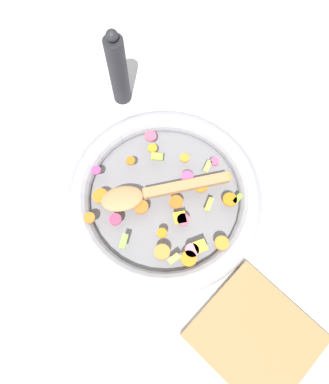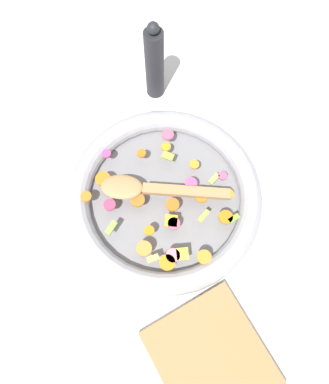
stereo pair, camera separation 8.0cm
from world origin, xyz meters
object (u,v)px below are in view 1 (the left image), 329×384
at_px(skillet, 164,196).
at_px(wooden_spoon, 151,193).
at_px(pepper_mill, 118,70).
at_px(cutting_board, 255,337).

distance_m(skillet, wooden_spoon, 0.05).
distance_m(skillet, pepper_mill, 0.31).
distance_m(wooden_spoon, cutting_board, 0.36).
xyz_separation_m(skillet, cutting_board, (-0.33, 0.08, -0.01)).
relative_size(pepper_mill, cutting_board, 1.02).
bearing_deg(pepper_mill, wooden_spoon, 149.12).
height_order(pepper_mill, cutting_board, pepper_mill).
bearing_deg(skillet, cutting_board, 165.67).
distance_m(wooden_spoon, pepper_mill, 0.29).
bearing_deg(cutting_board, wooden_spoon, -9.80).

